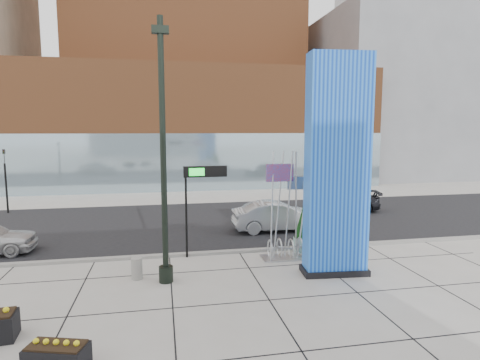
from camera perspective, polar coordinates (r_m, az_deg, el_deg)
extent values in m
plane|color=#9E9991|center=(13.89, -1.07, -15.38)|extent=(160.00, 160.00, 0.00)
cube|color=black|center=(23.35, -5.35, -6.01)|extent=(80.00, 12.00, 0.02)
cube|color=gray|center=(17.59, -3.37, -10.26)|extent=(80.00, 0.30, 0.12)
cube|color=brown|center=(39.76, -6.46, 7.40)|extent=(34.00, 10.00, 11.00)
cube|color=#8CA5B2|center=(35.09, -5.76, 2.53)|extent=(34.00, 0.60, 5.00)
cube|color=slate|center=(52.93, 21.59, 10.68)|extent=(20.00, 18.00, 18.00)
cube|color=blue|center=(14.90, 13.65, 1.89)|extent=(2.30, 1.08, 8.01)
cube|color=black|center=(15.73, 13.22, -12.38)|extent=(2.49, 1.28, 0.22)
cylinder|color=black|center=(13.83, -10.87, 3.64)|extent=(0.20, 0.20, 9.01)
cylinder|color=black|center=(14.70, -10.47, -13.02)|extent=(0.50, 0.50, 0.56)
cube|color=black|center=(14.18, -11.29, 20.23)|extent=(0.57, 0.25, 0.25)
cube|color=silver|center=(17.15, 6.42, -10.86)|extent=(2.00, 1.04, 0.05)
cylinder|color=silver|center=(16.26, 4.61, -3.78)|extent=(0.06, 0.06, 4.48)
cylinder|color=silver|center=(16.65, 5.51, -3.53)|extent=(0.06, 0.06, 4.48)
cylinder|color=silver|center=(16.55, 6.92, -3.62)|extent=(0.06, 0.06, 4.48)
cylinder|color=silver|center=(16.92, 7.94, -3.39)|extent=(0.06, 0.06, 4.48)
cylinder|color=silver|center=(16.62, 9.13, -3.61)|extent=(0.06, 0.06, 4.48)
torus|color=silver|center=(16.77, 4.31, -9.82)|extent=(0.08, 0.82, 0.82)
torus|color=silver|center=(17.05, 5.62, -9.54)|extent=(0.08, 0.82, 0.82)
torus|color=silver|center=(17.02, 7.26, -9.60)|extent=(0.08, 0.82, 0.82)
torus|color=silver|center=(17.32, 8.50, -9.32)|extent=(0.08, 0.82, 0.82)
cube|color=red|center=(16.33, 5.70, 1.03)|extent=(1.17, 0.12, 0.72)
cube|color=silver|center=(16.71, 8.24, -0.42)|extent=(0.90, 0.16, 0.54)
cylinder|color=gray|center=(15.15, -14.46, -12.10)|extent=(0.40, 0.40, 0.77)
cylinder|color=black|center=(16.81, -7.65, -4.67)|extent=(0.09, 0.09, 3.78)
cube|color=black|center=(16.61, -4.96, 1.20)|extent=(1.80, 0.19, 0.45)
cube|color=#19D833|center=(16.48, -6.17, 1.14)|extent=(0.63, 0.03, 0.32)
cylinder|color=#9BD0C7|center=(18.29, 11.40, -8.68)|extent=(1.07, 1.07, 0.75)
cylinder|color=black|center=(18.19, 11.43, -7.54)|extent=(0.98, 0.98, 0.06)
cone|color=black|center=(17.97, 11.51, -4.57)|extent=(0.96, 0.96, 1.93)
cylinder|color=#9BD0C7|center=(18.45, 12.53, -8.77)|extent=(0.88, 0.88, 0.62)
cylinder|color=black|center=(18.37, 12.56, -7.85)|extent=(0.81, 0.81, 0.05)
cone|color=black|center=(18.18, 12.63, -5.42)|extent=(0.80, 0.80, 1.59)
cylinder|color=#9BD0C7|center=(18.02, 9.02, -9.06)|extent=(0.90, 0.90, 0.63)
cylinder|color=black|center=(17.94, 9.04, -8.10)|extent=(0.83, 0.83, 0.05)
cone|color=black|center=(17.74, 9.09, -5.58)|extent=(0.81, 0.81, 1.62)
cube|color=black|center=(10.56, -24.57, -22.06)|extent=(1.46, 1.01, 0.57)
cube|color=black|center=(10.42, -24.67, -20.60)|extent=(1.34, 0.90, 0.06)
imported|color=#A9ABB1|center=(21.30, 5.30, -5.19)|extent=(4.72, 1.68, 1.55)
imported|color=black|center=(27.09, 14.40, -2.92)|extent=(4.98, 2.93, 1.36)
cylinder|color=black|center=(29.55, -30.29, -1.04)|extent=(0.12, 0.12, 3.20)
imported|color=black|center=(29.36, -30.54, 2.92)|extent=(0.15, 0.18, 0.90)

